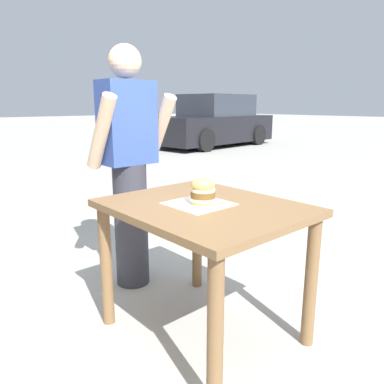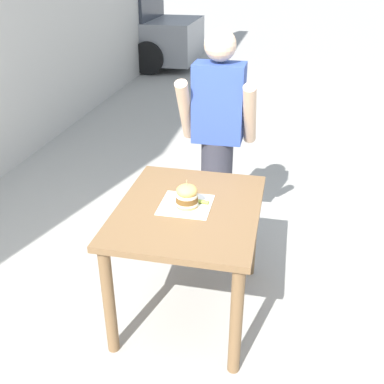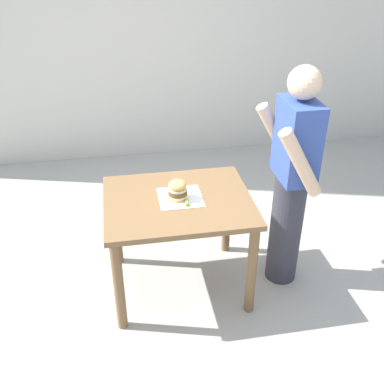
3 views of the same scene
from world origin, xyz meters
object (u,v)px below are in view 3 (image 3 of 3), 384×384
(sandwich, at_px, (178,190))
(pickle_spear, at_px, (187,202))
(patio_table, at_px, (178,215))
(diner_across_table, at_px, (292,179))

(sandwich, bearing_deg, pickle_spear, 30.93)
(patio_table, distance_m, sandwich, 0.21)
(patio_table, distance_m, diner_across_table, 0.85)
(pickle_spear, distance_m, diner_across_table, 0.76)
(patio_table, bearing_deg, pickle_spear, 34.43)
(diner_across_table, bearing_deg, patio_table, -92.83)
(sandwich, bearing_deg, diner_across_table, 86.48)
(pickle_spear, bearing_deg, diner_across_table, 92.73)
(patio_table, xyz_separation_m, diner_across_table, (0.04, 0.81, 0.24))
(patio_table, relative_size, sandwich, 5.83)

